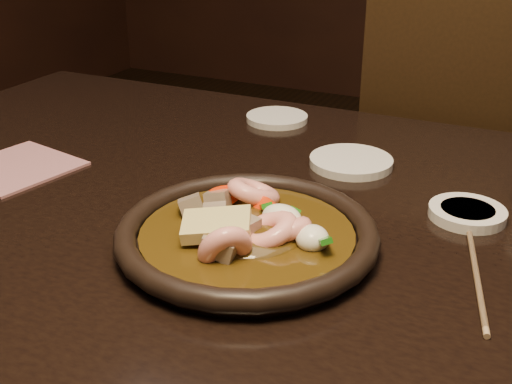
% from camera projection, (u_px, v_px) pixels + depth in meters
% --- Properties ---
extents(table, '(1.60, 0.90, 0.75)m').
position_uv_depth(table, '(314.00, 272.00, 0.84)').
color(table, black).
rests_on(table, floor).
extents(chair, '(0.46, 0.46, 0.98)m').
position_uv_depth(chair, '(472.00, 197.00, 1.37)').
color(chair, black).
rests_on(chair, floor).
extents(plate, '(0.30, 0.30, 0.03)m').
position_uv_depth(plate, '(247.00, 235.00, 0.74)').
color(plate, black).
rests_on(plate, table).
extents(stirfry, '(0.21, 0.21, 0.06)m').
position_uv_depth(stirfry, '(249.00, 230.00, 0.74)').
color(stirfry, '#362509').
rests_on(stirfry, plate).
extents(soy_dish, '(0.10, 0.10, 0.01)m').
position_uv_depth(soy_dish, '(467.00, 213.00, 0.81)').
color(soy_dish, silver).
rests_on(soy_dish, table).
extents(saucer_left, '(0.11, 0.11, 0.01)m').
position_uv_depth(saucer_left, '(277.00, 118.00, 1.16)').
color(saucer_left, silver).
rests_on(saucer_left, table).
extents(saucer_right, '(0.12, 0.12, 0.01)m').
position_uv_depth(saucer_right, '(351.00, 162.00, 0.97)').
color(saucer_right, silver).
rests_on(saucer_right, table).
extents(chopsticks, '(0.06, 0.22, 0.01)m').
position_uv_depth(chopsticks, '(476.00, 273.00, 0.69)').
color(chopsticks, tan).
rests_on(chopsticks, table).
extents(napkin, '(0.18, 0.18, 0.00)m').
position_uv_depth(napkin, '(17.00, 167.00, 0.96)').
color(napkin, '#9D6068').
rests_on(napkin, table).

